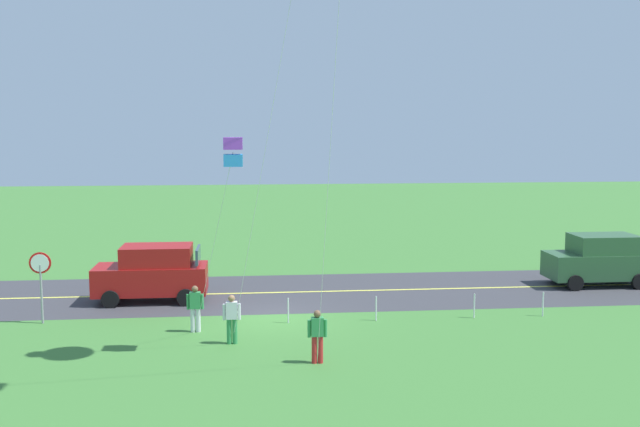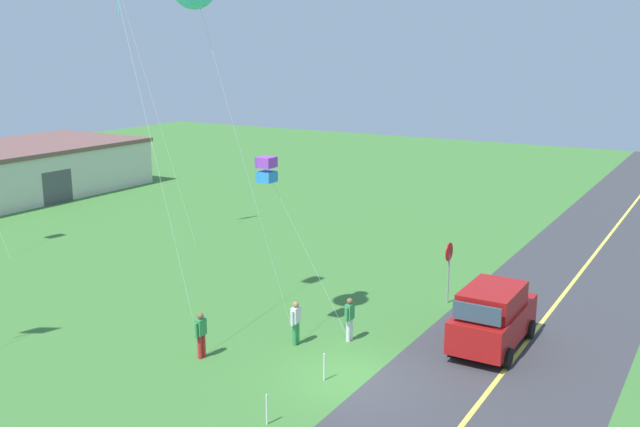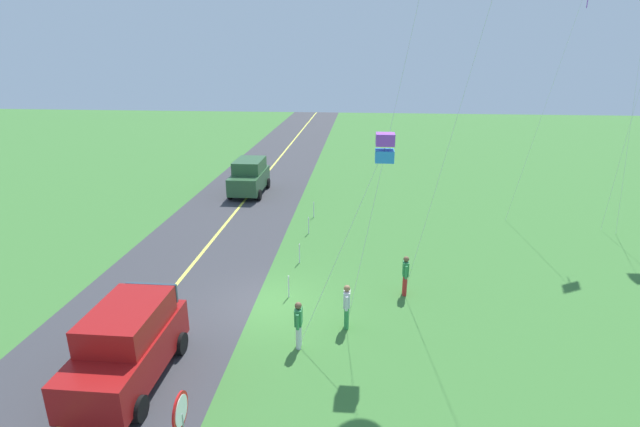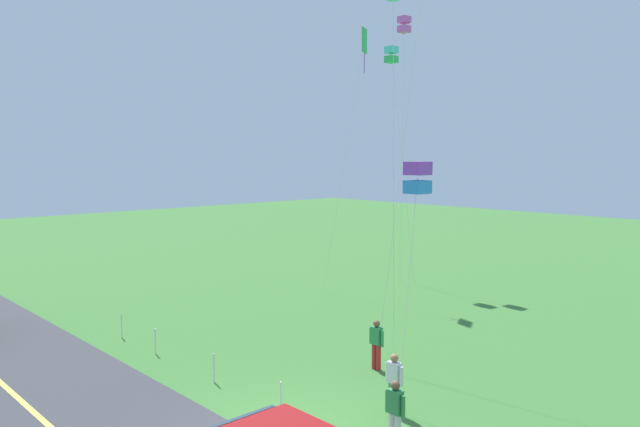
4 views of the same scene
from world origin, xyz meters
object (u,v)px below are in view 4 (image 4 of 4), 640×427
at_px(kite_blue_mid, 417,178).
at_px(kite_purple_back, 404,26).
at_px(kite_cyan_top, 391,56).
at_px(person_child_watcher, 394,381).
at_px(kite_orange_near, 364,46).
at_px(person_adult_companion, 395,411).
at_px(person_adult_near, 376,343).

distance_m(kite_blue_mid, kite_purple_back, 19.61).
distance_m(kite_blue_mid, kite_cyan_top, 18.36).
relative_size(person_child_watcher, kite_blue_mid, 0.24).
distance_m(kite_orange_near, kite_cyan_top, 3.20).
bearing_deg(kite_blue_mid, person_adult_companion, -60.67).
height_order(kite_orange_near, kite_purple_back, kite_purple_back).
xyz_separation_m(kite_blue_mid, kite_cyan_top, (-11.84, 12.69, 5.99)).
height_order(person_adult_companion, kite_orange_near, kite_orange_near).
relative_size(person_adult_near, kite_blue_mid, 0.24).
bearing_deg(person_adult_near, kite_orange_near, -115.80).
bearing_deg(person_adult_companion, kite_blue_mid, 20.29).
distance_m(kite_cyan_top, kite_purple_back, 1.96).
height_order(person_child_watcher, kite_cyan_top, kite_cyan_top).
height_order(person_adult_companion, kite_blue_mid, kite_blue_mid).
bearing_deg(person_child_watcher, person_adult_near, -112.00).
bearing_deg(kite_purple_back, person_child_watcher, -50.97).
relative_size(kite_orange_near, kite_purple_back, 0.91).
bearing_deg(kite_cyan_top, person_child_watcher, -48.91).
xyz_separation_m(person_adult_near, person_child_watcher, (2.55, -2.15, 0.00)).
xyz_separation_m(kite_orange_near, kite_cyan_top, (-0.84, 3.09, -0.03)).
bearing_deg(person_child_watcher, kite_purple_back, -122.81).
height_order(person_adult_near, kite_orange_near, kite_orange_near).
xyz_separation_m(person_adult_companion, kite_orange_near, (-12.41, 12.10, 11.33)).
bearing_deg(kite_purple_back, person_adult_near, -53.26).
bearing_deg(person_adult_near, kite_cyan_top, -121.99).
xyz_separation_m(person_child_watcher, kite_cyan_top, (-11.98, 13.73, 11.31)).
distance_m(person_child_watcher, kite_cyan_top, 21.44).
bearing_deg(kite_blue_mid, kite_cyan_top, 133.00).
relative_size(person_adult_companion, person_child_watcher, 1.00).
relative_size(person_adult_companion, kite_purple_back, 0.11).
xyz_separation_m(person_adult_near, kite_orange_near, (-8.59, 8.49, 11.33)).
distance_m(person_child_watcher, kite_blue_mid, 5.42).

